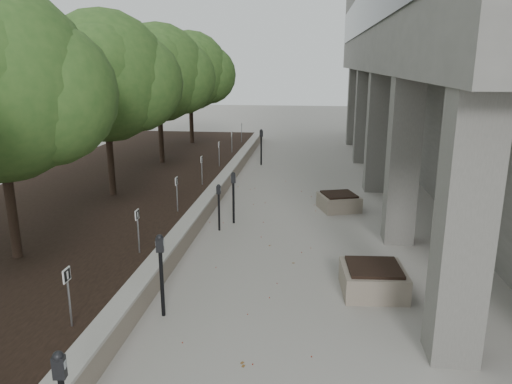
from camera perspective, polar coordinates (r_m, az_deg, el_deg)
The scene contains 21 objects.
ground at distance 7.36m, azimuth -4.62°, elevation -21.08°, with size 90.00×90.00×0.00m, color #9C9790.
retaining_wall at distance 15.67m, azimuth -4.82°, elevation -0.16°, with size 0.39×26.00×0.50m, color gray, non-canonical shape.
planting_bed at distance 16.80m, azimuth -17.20°, elevation 0.06°, with size 7.00×26.00×0.40m, color black.
crabapple_tree_2 at distance 10.76m, azimuth -27.73°, elevation 6.84°, with size 4.60×4.00×5.44m, color #2F5520, non-canonical shape.
crabapple_tree_3 at distance 15.13m, azimuth -17.11°, elevation 9.75°, with size 4.60×4.00×5.44m, color #2F5520, non-canonical shape.
crabapple_tree_4 at distance 19.81m, azimuth -11.30°, elevation 11.19°, with size 4.60×4.00×5.44m, color #2F5520, non-canonical shape.
crabapple_tree_5 at distance 24.61m, azimuth -7.70°, elevation 12.02°, with size 4.60×4.00×5.44m, color #2F5520, non-canonical shape.
parking_sign_2 at distance 8.04m, azimuth -21.02°, elevation -11.46°, with size 0.04×0.22×0.96m, color black, non-canonical shape.
parking_sign_3 at distance 10.57m, azimuth -13.61°, elevation -4.51°, with size 0.04×0.22×0.96m, color black, non-canonical shape.
parking_sign_4 at distance 13.29m, azimuth -9.22°, elevation -0.27°, with size 0.04×0.22×0.96m, color black, non-canonical shape.
parking_sign_5 at distance 16.11m, azimuth -6.35°, elevation 2.51°, with size 0.04×0.22×0.96m, color black, non-canonical shape.
parking_sign_6 at distance 18.99m, azimuth -4.33°, elevation 4.45°, with size 0.04×0.22×0.96m, color black, non-canonical shape.
parking_sign_7 at distance 21.90m, azimuth -2.85°, elevation 5.88°, with size 0.04×0.22×0.96m, color black, non-canonical shape.
parking_sign_8 at distance 24.83m, azimuth -1.70°, elevation 6.97°, with size 0.04×0.22×0.96m, color black, non-canonical shape.
parking_meter_2 at distance 8.68m, azimuth -10.99°, elevation -9.59°, with size 0.15×0.11×1.52m, color black, non-canonical shape.
parking_meter_3 at distance 12.82m, azimuth -4.36°, elevation -1.82°, with size 0.12×0.09×1.26m, color black, non-canonical shape.
parking_meter_4 at distance 13.36m, azimuth -2.65°, elevation -0.69°, with size 0.14×0.10×1.45m, color black, non-canonical shape.
parking_meter_5 at distance 21.08m, azimuth 0.61°, elevation 5.27°, with size 0.15×0.11×1.56m, color black, non-canonical shape.
planter_front at distance 9.81m, azimuth 13.53°, elevation -9.86°, with size 1.18×1.18×0.55m, color gray, non-canonical shape.
planter_back at distance 14.92m, azimuth 9.66°, elevation -1.10°, with size 1.08×1.08×0.50m, color gray, non-canonical shape.
berry_scatter at distance 11.73m, azimuth -0.34°, elevation -6.62°, with size 3.30×14.10×0.02m, color maroon, non-canonical shape.
Camera 1 is at (1.24, -5.82, 4.32)m, focal length 34.21 mm.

